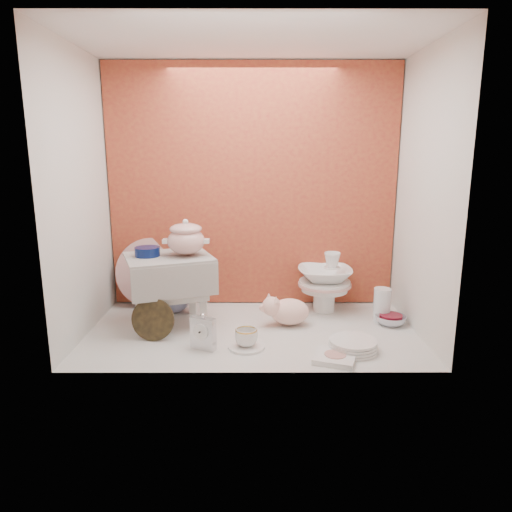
{
  "coord_description": "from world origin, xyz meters",
  "views": [
    {
      "loc": [
        0.01,
        -2.42,
        0.97
      ],
      "look_at": [
        0.02,
        0.02,
        0.42
      ],
      "focal_mm": 32.6,
      "sensor_mm": 36.0,
      "label": 1
    }
  ],
  "objects_px": {
    "dinner_plate_stack": "(353,345)",
    "floral_platter": "(151,272)",
    "step_stool": "(170,290)",
    "blue_white_vase": "(173,292)",
    "soup_tureen": "(186,237)",
    "mantel_clock": "(203,332)",
    "plush_pig": "(290,311)",
    "porcelain_tower": "(325,282)",
    "gold_rim_teacup": "(246,337)",
    "crystal_bowl": "(391,320)"
  },
  "relations": [
    {
      "from": "dinner_plate_stack",
      "to": "floral_platter",
      "type": "bearing_deg",
      "value": 148.42
    },
    {
      "from": "step_stool",
      "to": "blue_white_vase",
      "type": "distance_m",
      "value": 0.26
    },
    {
      "from": "soup_tureen",
      "to": "mantel_clock",
      "type": "height_order",
      "value": "soup_tureen"
    },
    {
      "from": "blue_white_vase",
      "to": "plush_pig",
      "type": "distance_m",
      "value": 0.76
    },
    {
      "from": "floral_platter",
      "to": "plush_pig",
      "type": "xyz_separation_m",
      "value": [
        0.86,
        -0.36,
        -0.13
      ]
    },
    {
      "from": "porcelain_tower",
      "to": "step_stool",
      "type": "bearing_deg",
      "value": -166.2
    },
    {
      "from": "step_stool",
      "to": "plush_pig",
      "type": "distance_m",
      "value": 0.69
    },
    {
      "from": "blue_white_vase",
      "to": "dinner_plate_stack",
      "type": "xyz_separation_m",
      "value": [
        1.0,
        -0.61,
        -0.09
      ]
    },
    {
      "from": "dinner_plate_stack",
      "to": "blue_white_vase",
      "type": "bearing_deg",
      "value": 148.5
    },
    {
      "from": "gold_rim_teacup",
      "to": "porcelain_tower",
      "type": "xyz_separation_m",
      "value": [
        0.47,
        0.56,
        0.13
      ]
    },
    {
      "from": "soup_tureen",
      "to": "dinner_plate_stack",
      "type": "bearing_deg",
      "value": -23.34
    },
    {
      "from": "porcelain_tower",
      "to": "floral_platter",
      "type": "bearing_deg",
      "value": 174.12
    },
    {
      "from": "blue_white_vase",
      "to": "step_stool",
      "type": "bearing_deg",
      "value": -83.13
    },
    {
      "from": "step_stool",
      "to": "soup_tureen",
      "type": "distance_m",
      "value": 0.32
    },
    {
      "from": "step_stool",
      "to": "crystal_bowl",
      "type": "relative_size",
      "value": 2.64
    },
    {
      "from": "step_stool",
      "to": "mantel_clock",
      "type": "bearing_deg",
      "value": -77.99
    },
    {
      "from": "step_stool",
      "to": "blue_white_vase",
      "type": "relative_size",
      "value": 1.93
    },
    {
      "from": "dinner_plate_stack",
      "to": "porcelain_tower",
      "type": "bearing_deg",
      "value": 95.64
    },
    {
      "from": "plush_pig",
      "to": "porcelain_tower",
      "type": "xyz_separation_m",
      "value": [
        0.23,
        0.24,
        0.1
      ]
    },
    {
      "from": "mantel_clock",
      "to": "gold_rim_teacup",
      "type": "relative_size",
      "value": 1.62
    },
    {
      "from": "floral_platter",
      "to": "crystal_bowl",
      "type": "xyz_separation_m",
      "value": [
        1.44,
        -0.35,
        -0.19
      ]
    },
    {
      "from": "blue_white_vase",
      "to": "dinner_plate_stack",
      "type": "height_order",
      "value": "blue_white_vase"
    },
    {
      "from": "gold_rim_teacup",
      "to": "crystal_bowl",
      "type": "xyz_separation_m",
      "value": [
        0.82,
        0.32,
        -0.03
      ]
    },
    {
      "from": "soup_tureen",
      "to": "mantel_clock",
      "type": "xyz_separation_m",
      "value": [
        0.12,
        -0.35,
        -0.41
      ]
    },
    {
      "from": "blue_white_vase",
      "to": "floral_platter",
      "type": "bearing_deg",
      "value": 147.89
    },
    {
      "from": "plush_pig",
      "to": "gold_rim_teacup",
      "type": "bearing_deg",
      "value": -114.03
    },
    {
      "from": "gold_rim_teacup",
      "to": "plush_pig",
      "type": "bearing_deg",
      "value": 52.65
    },
    {
      "from": "mantel_clock",
      "to": "crystal_bowl",
      "type": "bearing_deg",
      "value": 42.4
    },
    {
      "from": "step_stool",
      "to": "floral_platter",
      "type": "bearing_deg",
      "value": 97.11
    },
    {
      "from": "step_stool",
      "to": "porcelain_tower",
      "type": "bearing_deg",
      "value": -6.88
    },
    {
      "from": "floral_platter",
      "to": "mantel_clock",
      "type": "xyz_separation_m",
      "value": [
        0.4,
        -0.69,
        -0.12
      ]
    },
    {
      "from": "blue_white_vase",
      "to": "mantel_clock",
      "type": "relative_size",
      "value": 1.28
    },
    {
      "from": "step_stool",
      "to": "gold_rim_teacup",
      "type": "xyz_separation_m",
      "value": [
        0.44,
        -0.34,
        -0.14
      ]
    },
    {
      "from": "floral_platter",
      "to": "blue_white_vase",
      "type": "relative_size",
      "value": 1.85
    },
    {
      "from": "crystal_bowl",
      "to": "porcelain_tower",
      "type": "xyz_separation_m",
      "value": [
        -0.35,
        0.24,
        0.16
      ]
    },
    {
      "from": "blue_white_vase",
      "to": "porcelain_tower",
      "type": "xyz_separation_m",
      "value": [
        0.94,
        -0.02,
        0.07
      ]
    },
    {
      "from": "floral_platter",
      "to": "blue_white_vase",
      "type": "distance_m",
      "value": 0.2
    },
    {
      "from": "mantel_clock",
      "to": "crystal_bowl",
      "type": "height_order",
      "value": "mantel_clock"
    },
    {
      "from": "floral_platter",
      "to": "porcelain_tower",
      "type": "height_order",
      "value": "floral_platter"
    },
    {
      "from": "gold_rim_teacup",
      "to": "porcelain_tower",
      "type": "height_order",
      "value": "porcelain_tower"
    },
    {
      "from": "porcelain_tower",
      "to": "soup_tureen",
      "type": "bearing_deg",
      "value": -164.96
    },
    {
      "from": "plush_pig",
      "to": "dinner_plate_stack",
      "type": "distance_m",
      "value": 0.46
    },
    {
      "from": "blue_white_vase",
      "to": "plush_pig",
      "type": "bearing_deg",
      "value": -20.41
    },
    {
      "from": "step_stool",
      "to": "gold_rim_teacup",
      "type": "relative_size",
      "value": 3.98
    },
    {
      "from": "soup_tureen",
      "to": "blue_white_vase",
      "type": "relative_size",
      "value": 1.04
    },
    {
      "from": "soup_tureen",
      "to": "plush_pig",
      "type": "distance_m",
      "value": 0.72
    },
    {
      "from": "floral_platter",
      "to": "dinner_plate_stack",
      "type": "distance_m",
      "value": 1.36
    },
    {
      "from": "crystal_bowl",
      "to": "porcelain_tower",
      "type": "relative_size",
      "value": 0.46
    },
    {
      "from": "mantel_clock",
      "to": "gold_rim_teacup",
      "type": "xyz_separation_m",
      "value": [
        0.22,
        0.01,
        -0.03
      ]
    },
    {
      "from": "plush_pig",
      "to": "dinner_plate_stack",
      "type": "xyz_separation_m",
      "value": [
        0.29,
        -0.35,
        -0.05
      ]
    }
  ]
}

